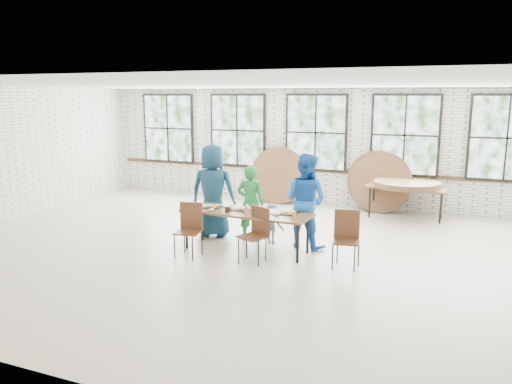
{
  "coord_description": "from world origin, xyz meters",
  "views": [
    {
      "loc": [
        3.45,
        -8.0,
        2.81
      ],
      "look_at": [
        0.0,
        0.4,
        1.05
      ],
      "focal_mm": 35.0,
      "sensor_mm": 36.0,
      "label": 1
    }
  ],
  "objects_px": {
    "storage_table": "(406,189)",
    "chair_near_right": "(256,230)",
    "dining_table": "(246,214)",
    "chair_near_left": "(190,225)"
  },
  "relations": [
    {
      "from": "storage_table",
      "to": "chair_near_right",
      "type": "bearing_deg",
      "value": -110.77
    },
    {
      "from": "dining_table",
      "to": "storage_table",
      "type": "distance_m",
      "value": 4.44
    },
    {
      "from": "chair_near_left",
      "to": "chair_near_right",
      "type": "distance_m",
      "value": 1.23
    },
    {
      "from": "chair_near_left",
      "to": "chair_near_right",
      "type": "height_order",
      "value": "same"
    },
    {
      "from": "chair_near_left",
      "to": "storage_table",
      "type": "distance_m",
      "value": 5.42
    },
    {
      "from": "dining_table",
      "to": "chair_near_left",
      "type": "distance_m",
      "value": 1.04
    },
    {
      "from": "dining_table",
      "to": "storage_table",
      "type": "xyz_separation_m",
      "value": [
        2.43,
        3.71,
        -0.0
      ]
    },
    {
      "from": "chair_near_right",
      "to": "storage_table",
      "type": "height_order",
      "value": "chair_near_right"
    },
    {
      "from": "dining_table",
      "to": "chair_near_left",
      "type": "relative_size",
      "value": 2.56
    },
    {
      "from": "dining_table",
      "to": "storage_table",
      "type": "relative_size",
      "value": 1.31
    }
  ]
}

